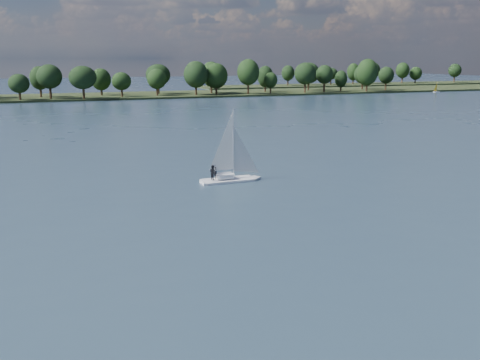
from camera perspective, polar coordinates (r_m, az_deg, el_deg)
name	(u,v)px	position (r m, az deg, el deg)	size (l,w,h in m)	color
ground	(194,130)	(118.42, -4.97, 5.35)	(700.00, 700.00, 0.00)	#233342
far_shore	(118,97)	(227.73, -12.88, 8.66)	(660.00, 40.00, 1.50)	black
far_shore_back	(377,85)	(334.14, 14.46, 9.81)	(220.00, 30.00, 1.40)	black
sailboat	(228,161)	(67.38, -1.30, 2.01)	(7.35, 2.18, 9.63)	silver
dinghy_orange	(437,90)	(268.45, 20.25, 9.04)	(3.19, 1.30, 5.06)	white
treeline	(73,78)	(222.46, -17.43, 10.36)	(562.30, 73.95, 18.39)	black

